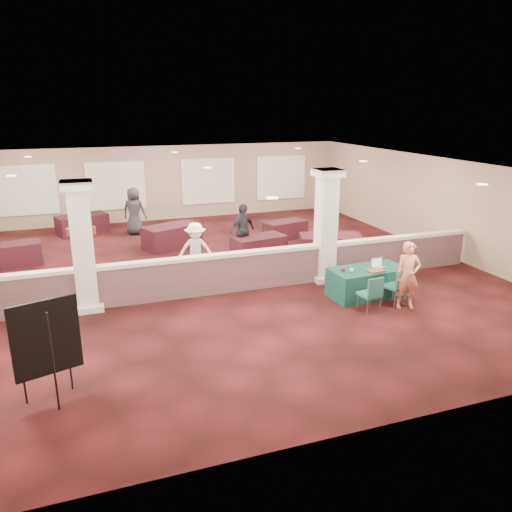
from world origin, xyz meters
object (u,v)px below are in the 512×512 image
object	(u,v)px
conf_chair_main	(398,284)
far_table_front_left	(11,255)
conf_chair_side	(372,292)
near_table	(367,282)
far_table_front_center	(259,246)
attendee_c	(243,230)
far_table_back_left	(82,224)
far_table_front_right	(330,247)
far_table_back_right	(285,229)
easel_board	(46,339)
woman	(408,275)
far_table_back_center	(172,236)
attendee_d	(134,211)
attendee_b	(196,250)

from	to	relation	value
conf_chair_main	far_table_front_left	distance (m)	11.74
conf_chair_main	conf_chair_side	bearing A→B (deg)	178.92
near_table	conf_chair_main	distance (m)	0.91
far_table_front_center	near_table	bearing A→B (deg)	-70.75
far_table_front_center	attendee_c	xyz separation A→B (m)	(-0.50, 0.20, 0.54)
far_table_front_left	far_table_front_center	xyz separation A→B (m)	(7.68, -1.70, 0.00)
far_table_front_left	far_table_back_left	size ratio (longest dim) A/B	0.93
conf_chair_side	near_table	bearing A→B (deg)	56.89
conf_chair_side	far_table_front_right	distance (m)	4.51
far_table_front_left	far_table_front_right	world-z (taller)	far_table_front_right
far_table_front_left	far_table_front_center	bearing A→B (deg)	-12.51
far_table_back_right	easel_board	bearing A→B (deg)	-132.00
conf_chair_side	conf_chair_main	bearing A→B (deg)	8.36
conf_chair_main	far_table_front_right	bearing A→B (deg)	70.11
conf_chair_main	attendee_c	bearing A→B (deg)	97.85
easel_board	far_table_front_left	distance (m)	8.73
far_table_front_center	far_table_front_right	xyz separation A→B (m)	(2.14, -1.00, 0.05)
far_table_front_right	woman	bearing A→B (deg)	-91.82
near_table	far_table_front_left	bearing A→B (deg)	143.45
far_table_back_right	far_table_back_center	bearing A→B (deg)	178.37
far_table_front_left	attendee_d	distance (m)	5.01
attendee_b	far_table_front_right	bearing A→B (deg)	13.96
conf_chair_side	attendee_d	bearing A→B (deg)	107.94
far_table_front_left	attendee_c	size ratio (longest dim) A/B	0.97
far_table_front_right	far_table_front_left	bearing A→B (deg)	164.63
far_table_front_left	far_table_back_center	size ratio (longest dim) A/B	0.88
near_table	conf_chair_main	size ratio (longest dim) A/B	2.07
woman	attendee_d	bearing A→B (deg)	135.92
conf_chair_side	easel_board	world-z (taller)	easel_board
conf_chair_side	far_table_back_left	size ratio (longest dim) A/B	0.50
easel_board	far_table_back_center	xyz separation A→B (m)	(3.67, 8.96, -0.79)
far_table_back_center	far_table_back_right	distance (m)	4.29
attendee_b	easel_board	bearing A→B (deg)	-113.90
conf_chair_main	attendee_b	size ratio (longest dim) A/B	0.59
conf_chair_main	near_table	bearing A→B (deg)	98.37
conf_chair_main	easel_board	distance (m)	8.27
conf_chair_side	attendee_c	distance (m)	5.76
far_table_back_left	attendee_c	distance (m)	7.08
easel_board	conf_chair_side	bearing A→B (deg)	-5.79
woman	far_table_front_left	size ratio (longest dim) A/B	0.97
easel_board	far_table_front_left	world-z (taller)	easel_board
easel_board	far_table_front_center	xyz separation A→B (m)	(6.19, 6.85, -0.84)
easel_board	woman	size ratio (longest dim) A/B	1.10
far_table_front_center	attendee_b	size ratio (longest dim) A/B	1.07
easel_board	far_table_front_center	distance (m)	9.27
far_table_back_left	far_table_back_center	bearing A→B (deg)	-46.23
woman	attendee_d	world-z (taller)	attendee_d
far_table_back_right	conf_chair_main	bearing A→B (deg)	-89.17
conf_chair_main	far_table_back_center	distance (m)	8.44
conf_chair_main	far_table_back_center	bearing A→B (deg)	105.10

